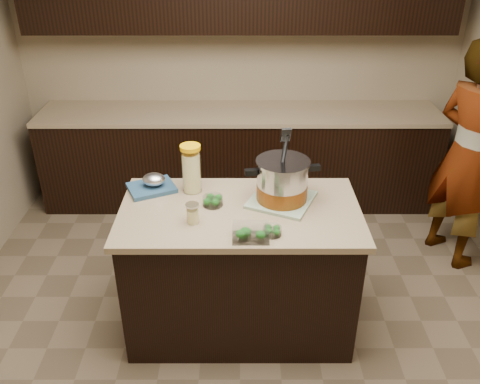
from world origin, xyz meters
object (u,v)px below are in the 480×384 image
(stock_pot, at_px, (282,183))
(lemonade_pitcher, at_px, (191,170))
(island, at_px, (240,269))
(person, at_px, (468,156))

(stock_pot, relative_size, lemonade_pitcher, 1.50)
(island, height_order, stock_pot, stock_pot)
(island, xyz_separation_m, lemonade_pitcher, (-0.31, 0.23, 0.59))
(stock_pot, relative_size, person, 0.27)
(island, distance_m, lemonade_pitcher, 0.71)
(stock_pot, height_order, lemonade_pitcher, stock_pot)
(island, relative_size, person, 0.83)
(lemonade_pitcher, bearing_deg, stock_pot, -13.67)
(island, bearing_deg, person, 25.18)
(lemonade_pitcher, relative_size, person, 0.18)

